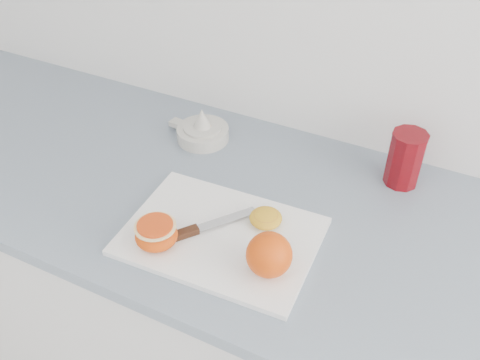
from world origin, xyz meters
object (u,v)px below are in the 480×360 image
at_px(counter, 264,336).
at_px(citrus_juicer, 202,131).
at_px(red_tumbler, 405,160).
at_px(cutting_board, 221,236).
at_px(half_orange, 156,234).

bearing_deg(counter, citrus_juicer, 147.56).
distance_m(counter, red_tumbler, 0.59).
xyz_separation_m(cutting_board, citrus_juicer, (-0.20, 0.28, 0.02)).
height_order(counter, citrus_juicer, citrus_juicer).
relative_size(counter, citrus_juicer, 15.06).
distance_m(cutting_board, citrus_juicer, 0.34).
xyz_separation_m(half_orange, red_tumbler, (0.36, 0.41, 0.02)).
bearing_deg(cutting_board, half_orange, -141.30).
height_order(cutting_board, red_tumbler, red_tumbler).
relative_size(citrus_juicer, red_tumbler, 1.27).
xyz_separation_m(counter, citrus_juicer, (-0.25, 0.16, 0.47)).
distance_m(cutting_board, half_orange, 0.13).
bearing_deg(half_orange, counter, 53.33).
distance_m(citrus_juicer, red_tumbler, 0.47).
bearing_deg(citrus_juicer, counter, -32.44).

